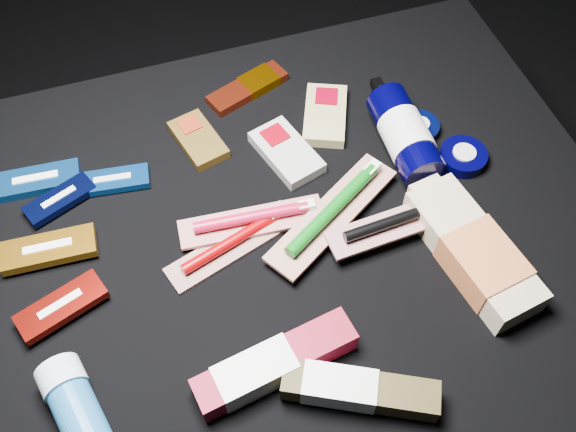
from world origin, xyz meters
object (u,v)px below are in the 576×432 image
object	(u,v)px
lotion_bottle	(405,135)
toothpaste_carton_red	(269,367)
deodorant_stick	(77,411)
bodywash_bottle	(474,253)

from	to	relation	value
lotion_bottle	toothpaste_carton_red	xyz separation A→B (m)	(-0.30, -0.28, -0.01)
deodorant_stick	toothpaste_carton_red	world-z (taller)	deodorant_stick
bodywash_bottle	toothpaste_carton_red	size ratio (longest dim) A/B	1.13
lotion_bottle	toothpaste_carton_red	size ratio (longest dim) A/B	0.99
bodywash_bottle	toothpaste_carton_red	xyz separation A→B (m)	(-0.31, -0.07, -0.00)
bodywash_bottle	toothpaste_carton_red	world-z (taller)	bodywash_bottle
bodywash_bottle	deodorant_stick	distance (m)	0.54
lotion_bottle	deodorant_stick	distance (m)	0.59
lotion_bottle	toothpaste_carton_red	world-z (taller)	lotion_bottle
lotion_bottle	bodywash_bottle	bearing A→B (deg)	-85.82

